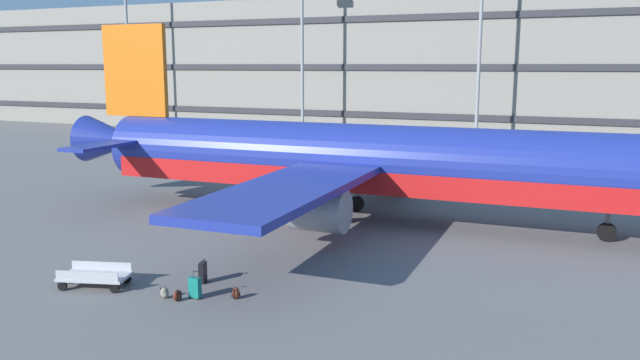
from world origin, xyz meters
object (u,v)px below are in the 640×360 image
(suitcase_large, at_px, (195,287))
(backpack_small, at_px, (165,293))
(backpack_purple, at_px, (177,296))
(backpack_navy, at_px, (236,293))
(suitcase_scuffed, at_px, (203,272))
(airliner, at_px, (362,161))
(baggage_cart, at_px, (95,276))

(suitcase_large, xyz_separation_m, backpack_small, (-1.04, -0.43, -0.23))
(suitcase_large, distance_m, backpack_purple, 0.71)
(backpack_navy, bearing_deg, suitcase_scuffed, 154.36)
(suitcase_scuffed, relative_size, suitcase_large, 0.93)
(suitcase_scuffed, distance_m, backpack_navy, 2.35)
(airliner, relative_size, backpack_small, 81.20)
(airliner, xyz_separation_m, backpack_small, (-2.45, -14.69, -3.03))
(suitcase_scuffed, bearing_deg, backpack_purple, -83.35)
(backpack_small, height_order, backpack_purple, backpack_small)
(suitcase_large, xyz_separation_m, baggage_cart, (-4.29, -0.48, -0.00))
(suitcase_large, bearing_deg, baggage_cart, -173.60)
(airliner, bearing_deg, suitcase_scuffed, -99.46)
(baggage_cart, bearing_deg, suitcase_scuffed, 29.90)
(backpack_small, relative_size, backpack_navy, 0.95)
(backpack_navy, height_order, backpack_purple, backpack_navy)
(airliner, xyz_separation_m, baggage_cart, (-5.69, -14.74, -2.81))
(airliner, height_order, suitcase_large, airliner)
(backpack_purple, height_order, baggage_cart, baggage_cart)
(airliner, relative_size, backpack_navy, 76.76)
(backpack_navy, height_order, baggage_cart, baggage_cart)
(backpack_purple, distance_m, baggage_cart, 3.83)
(suitcase_large, bearing_deg, backpack_purple, -134.12)
(backpack_purple, bearing_deg, airliner, 82.76)
(suitcase_scuffed, height_order, backpack_purple, suitcase_scuffed)
(suitcase_large, relative_size, backpack_purple, 2.21)
(suitcase_scuffed, bearing_deg, backpack_navy, -25.64)
(suitcase_large, distance_m, baggage_cart, 4.31)
(suitcase_scuffed, relative_size, backpack_small, 2.05)
(airliner, xyz_separation_m, backpack_purple, (-1.87, -14.73, -3.03))
(suitcase_large, bearing_deg, backpack_navy, 22.00)
(airliner, relative_size, suitcase_scuffed, 39.56)
(backpack_navy, xyz_separation_m, backpack_purple, (-1.87, -1.05, -0.01))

